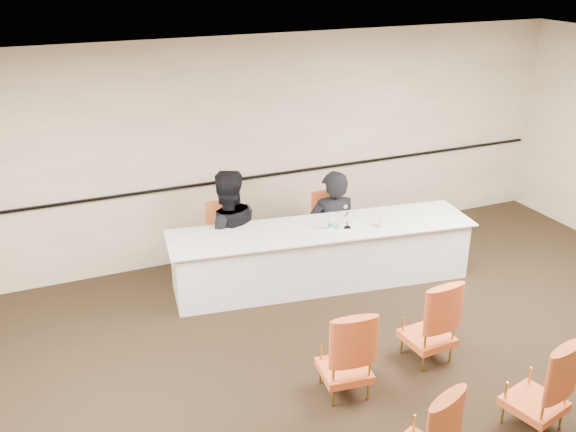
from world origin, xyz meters
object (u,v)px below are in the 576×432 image
Objects in this scene: panelist_second at (227,240)px; coffee_cup at (383,222)px; aud_chair_front_right at (429,319)px; aud_chair_back_right at (538,383)px; aud_chair_front_mid at (345,351)px; panelist_second_chair at (227,240)px; drinking_glass at (342,225)px; water_bottle at (330,221)px; panelist_main at (332,236)px; panel_table at (322,255)px; microphone at (347,219)px; panelist_main_chair at (332,229)px.

panelist_second is 2.03m from coffee_cup.
aud_chair_front_right is 1.00× the size of aud_chair_back_right.
panelist_second_chair is at bearing 102.43° from aud_chair_front_mid.
aud_chair_front_right and aud_chair_back_right have the same top height.
panelist_second reaches higher than drinking_glass.
drinking_glass is 0.74× the size of coffee_cup.
panelist_main is at bearing 60.52° from water_bottle.
aud_chair_front_right reaches higher than drinking_glass.
panel_table is at bearing 129.22° from water_bottle.
aud_chair_front_mid is at bearing 99.39° from panelist_second.
microphone is at bearing -17.45° from water_bottle.
panelist_main reaches higher than panelist_main_chair.
aud_chair_back_right is at bearing -32.35° from aud_chair_front_mid.
coffee_cup is at bearing -61.72° from panelist_main_chair.
aud_chair_back_right is (-0.14, -2.91, -0.37)m from coffee_cup.
panel_table is 0.67m from panelist_main_chair.
water_bottle is 3.17m from aud_chair_back_right.
microphone is 2.24m from aud_chair_front_mid.
drinking_glass is at bearing -23.62° from panel_table.
aud_chair_back_right reaches higher than panel_table.
coffee_cup is 1.74m from aud_chair_front_right.
water_bottle reaches higher than aud_chair_back_right.
panelist_main_chair is at bearing 78.54° from aud_chair_back_right.
aud_chair_front_right is at bearing -84.94° from panelist_main_chair.
water_bottle is at bearing -111.55° from panelist_main_chair.
panelist_second_chair is (-1.44, 0.20, 0.00)m from panelist_main_chair.
aud_chair_back_right is at bearing -83.37° from drinking_glass.
aud_chair_back_right is (1.33, -1.10, 0.00)m from aud_chair_front_mid.
drinking_glass is 0.11× the size of aud_chair_back_right.
panelist_second is at bearing 163.73° from microphone.
panelist_main_chair is at bearing 72.81° from aud_chair_front_mid.
aud_chair_front_right is at bearing -83.29° from water_bottle.
panelist_second_chair is 4.25× the size of water_bottle.
aud_chair_front_right is at bearing -87.43° from drinking_glass.
panelist_second is 1.53m from drinking_glass.
panelist_main_chair is 1.45m from panelist_second_chair.
panelist_main_chair reaches higher than drinking_glass.
aud_chair_front_right is (-0.12, -2.45, 0.11)m from panelist_main.
panelist_second is (-1.44, 0.20, 0.01)m from panelist_main_chair.
panelist_second is at bearing 102.43° from aud_chair_front_mid.
aud_chair_front_right reaches higher than panel_table.
water_bottle is at bearing 74.42° from aud_chair_front_mid.
panelist_main is 0.87m from water_bottle.
microphone is (1.30, -0.87, 0.42)m from panelist_second.
drinking_glass is at bearing 83.41° from panelist_main.
aud_chair_front_mid is at bearing -175.68° from aud_chair_front_right.
coffee_cup is 0.14× the size of aud_chair_back_right.
panelist_main_chair is at bearing 60.52° from water_bottle.
drinking_glass is at bearing -99.63° from panelist_main_chair.
panelist_main is 0.97m from coffee_cup.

